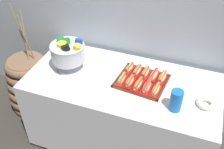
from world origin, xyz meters
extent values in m
plane|color=#38332D|center=(0.00, 0.00, 0.00)|extent=(10.00, 10.00, 0.00)
cube|color=silver|center=(0.00, 0.00, 0.40)|extent=(1.64, 0.79, 0.72)
cylinder|color=black|center=(-0.70, -0.28, 0.02)|extent=(0.05, 0.05, 0.04)
cylinder|color=black|center=(-0.70, 0.28, 0.02)|extent=(0.05, 0.05, 0.04)
cylinder|color=black|center=(0.70, 0.28, 0.02)|extent=(0.05, 0.05, 0.04)
cylinder|color=brown|center=(-1.08, 0.11, 0.32)|extent=(0.36, 0.36, 0.63)
torus|color=brown|center=(-1.08, 0.11, 0.05)|extent=(0.49, 0.49, 0.10)
torus|color=brown|center=(-1.08, 0.11, 0.16)|extent=(0.51, 0.51, 0.10)
torus|color=brown|center=(-1.08, 0.11, 0.26)|extent=(0.50, 0.50, 0.10)
torus|color=brown|center=(-1.08, 0.11, 0.37)|extent=(0.48, 0.48, 0.10)
torus|color=brown|center=(-1.08, 0.11, 0.48)|extent=(0.45, 0.45, 0.10)
torus|color=brown|center=(-1.08, 0.11, 0.58)|extent=(0.43, 0.43, 0.10)
cylinder|color=#937F56|center=(-1.11, 0.17, 0.93)|extent=(0.07, 0.04, 0.58)
cylinder|color=#937F56|center=(-1.09, 0.18, 0.87)|extent=(0.01, 0.03, 0.47)
cylinder|color=#937F56|center=(-1.04, 0.15, 0.85)|extent=(0.07, 0.05, 0.42)
cylinder|color=#937F56|center=(-1.06, 0.17, 0.89)|extent=(0.03, 0.08, 0.51)
cube|color=#472B19|center=(0.16, 0.04, 0.77)|extent=(0.44, 0.40, 0.01)
cube|color=#472B19|center=(0.14, -0.13, 0.78)|extent=(0.40, 0.06, 0.01)
cube|color=#472B19|center=(0.17, 0.21, 0.78)|extent=(0.40, 0.06, 0.01)
cube|color=#472B19|center=(-0.04, 0.06, 0.78)|extent=(0.05, 0.36, 0.01)
cube|color=#472B19|center=(0.35, 0.02, 0.78)|extent=(0.05, 0.36, 0.01)
cube|color=red|center=(0.00, -0.02, 0.78)|extent=(0.06, 0.17, 0.02)
ellipsoid|color=beige|center=(0.00, -0.02, 0.80)|extent=(0.05, 0.15, 0.04)
cylinder|color=#9E4C38|center=(0.00, -0.02, 0.81)|extent=(0.04, 0.15, 0.03)
cylinder|color=yellow|center=(0.00, -0.02, 0.83)|extent=(0.01, 0.13, 0.01)
cube|color=#B21414|center=(0.07, -0.03, 0.78)|extent=(0.08, 0.16, 0.02)
ellipsoid|color=tan|center=(0.07, -0.03, 0.80)|extent=(0.06, 0.15, 0.04)
cylinder|color=brown|center=(0.07, -0.03, 0.81)|extent=(0.04, 0.14, 0.03)
cylinder|color=yellow|center=(0.07, -0.03, 0.83)|extent=(0.02, 0.12, 0.01)
cube|color=#B21414|center=(0.15, -0.04, 0.78)|extent=(0.08, 0.19, 0.02)
ellipsoid|color=beige|center=(0.15, -0.04, 0.80)|extent=(0.07, 0.17, 0.04)
cylinder|color=brown|center=(0.15, -0.04, 0.81)|extent=(0.05, 0.16, 0.03)
cylinder|color=yellow|center=(0.15, -0.04, 0.83)|extent=(0.02, 0.13, 0.01)
cube|color=red|center=(0.22, -0.05, 0.78)|extent=(0.08, 0.18, 0.02)
ellipsoid|color=tan|center=(0.22, -0.05, 0.80)|extent=(0.06, 0.17, 0.04)
cylinder|color=#A8563D|center=(0.22, -0.05, 0.82)|extent=(0.04, 0.16, 0.03)
cylinder|color=red|center=(0.22, -0.05, 0.83)|extent=(0.02, 0.13, 0.01)
cube|color=red|center=(0.30, -0.05, 0.78)|extent=(0.08, 0.17, 0.02)
ellipsoid|color=#E0BC7F|center=(0.30, -0.05, 0.80)|extent=(0.06, 0.16, 0.04)
cylinder|color=#A8563D|center=(0.30, -0.05, 0.81)|extent=(0.04, 0.15, 0.03)
cylinder|color=yellow|center=(0.30, -0.05, 0.82)|extent=(0.02, 0.13, 0.01)
cube|color=red|center=(0.01, 0.14, 0.78)|extent=(0.08, 0.16, 0.02)
ellipsoid|color=beige|center=(0.01, 0.14, 0.80)|extent=(0.07, 0.15, 0.04)
cylinder|color=brown|center=(0.01, 0.14, 0.82)|extent=(0.05, 0.14, 0.03)
cylinder|color=yellow|center=(0.01, 0.14, 0.83)|extent=(0.02, 0.12, 0.01)
cube|color=#B21414|center=(0.09, 0.13, 0.78)|extent=(0.08, 0.18, 0.02)
ellipsoid|color=beige|center=(0.09, 0.13, 0.80)|extent=(0.06, 0.16, 0.04)
cylinder|color=brown|center=(0.09, 0.13, 0.81)|extent=(0.04, 0.15, 0.03)
cylinder|color=yellow|center=(0.09, 0.13, 0.83)|extent=(0.02, 0.13, 0.01)
cube|color=red|center=(0.16, 0.12, 0.78)|extent=(0.08, 0.16, 0.02)
ellipsoid|color=tan|center=(0.16, 0.12, 0.80)|extent=(0.06, 0.15, 0.04)
cylinder|color=brown|center=(0.16, 0.12, 0.82)|extent=(0.04, 0.14, 0.03)
cylinder|color=yellow|center=(0.16, 0.12, 0.83)|extent=(0.02, 0.12, 0.01)
cube|color=red|center=(0.24, 0.12, 0.78)|extent=(0.08, 0.18, 0.02)
ellipsoid|color=beige|center=(0.24, 0.12, 0.80)|extent=(0.07, 0.17, 0.04)
cylinder|color=#A8563D|center=(0.24, 0.12, 0.82)|extent=(0.05, 0.16, 0.03)
cylinder|color=red|center=(0.24, 0.12, 0.83)|extent=(0.02, 0.13, 0.01)
cube|color=#B21414|center=(0.31, 0.11, 0.78)|extent=(0.09, 0.18, 0.02)
ellipsoid|color=tan|center=(0.31, 0.11, 0.81)|extent=(0.07, 0.16, 0.04)
cylinder|color=#A8563D|center=(0.31, 0.11, 0.82)|extent=(0.05, 0.15, 0.03)
cylinder|color=yellow|center=(0.31, 0.11, 0.83)|extent=(0.02, 0.13, 0.01)
cylinder|color=silver|center=(-0.50, 0.00, 0.77)|extent=(0.22, 0.22, 0.02)
cone|color=silver|center=(-0.50, 0.00, 0.82)|extent=(0.08, 0.08, 0.08)
cylinder|color=silver|center=(-0.50, 0.00, 0.93)|extent=(0.29, 0.29, 0.15)
torus|color=silver|center=(-0.50, 0.00, 1.00)|extent=(0.30, 0.30, 0.02)
cylinder|color=yellow|center=(-0.40, -0.02, 0.98)|extent=(0.12, 0.09, 0.14)
cylinder|color=#1E47B2|center=(-0.42, 0.06, 0.98)|extent=(0.08, 0.10, 0.14)
cylinder|color=#197A33|center=(-0.51, 0.03, 0.98)|extent=(0.12, 0.11, 0.14)
cylinder|color=#197A33|center=(-0.58, 0.03, 0.98)|extent=(0.09, 0.08, 0.13)
cylinder|color=yellow|center=(-0.54, -0.02, 0.98)|extent=(0.08, 0.09, 0.13)
cylinder|color=yellow|center=(-0.50, -0.01, 0.98)|extent=(0.10, 0.10, 0.15)
cylinder|color=black|center=(-0.47, -0.05, 0.98)|extent=(0.12, 0.10, 0.14)
cylinder|color=blue|center=(0.47, -0.18, 0.82)|extent=(0.09, 0.09, 0.10)
cylinder|color=blue|center=(0.47, -0.18, 0.83)|extent=(0.09, 0.09, 0.10)
cylinder|color=blue|center=(0.47, -0.18, 0.85)|extent=(0.09, 0.09, 0.10)
cylinder|color=blue|center=(0.47, -0.18, 0.87)|extent=(0.09, 0.09, 0.10)
cylinder|color=blue|center=(0.47, -0.18, 0.89)|extent=(0.09, 0.09, 0.10)
torus|color=silver|center=(0.69, -0.06, 0.79)|extent=(0.15, 0.15, 0.04)
camera|label=1|loc=(0.52, -1.67, 2.21)|focal=43.02mm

